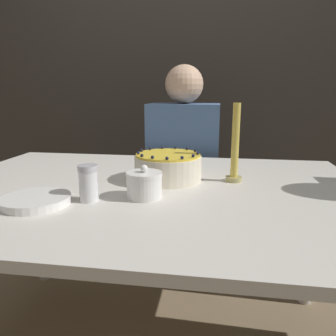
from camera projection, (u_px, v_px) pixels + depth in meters
The scene contains 8 objects.
wall_behind at pixel (186, 58), 2.39m from camera, with size 8.00×0.05×2.60m.
dining_table at pixel (146, 211), 1.19m from camera, with size 1.57×1.11×0.74m.
cake at pixel (168, 167), 1.24m from camera, with size 0.25×0.25×0.11m.
sugar_bowl at pixel (144, 185), 1.04m from camera, with size 0.12×0.12×0.11m.
sugar_shaker at pixel (88, 183), 1.01m from camera, with size 0.06×0.06×0.11m.
plate_stack at pixel (36, 200), 0.99m from camera, with size 0.21×0.21×0.02m.
candle at pixel (235, 150), 1.21m from camera, with size 0.06×0.06×0.29m.
person_man_blue_shirt at pixel (183, 185), 1.94m from camera, with size 0.40×0.34×1.21m.
Camera 1 is at (0.25, -1.10, 1.07)m, focal length 35.00 mm.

